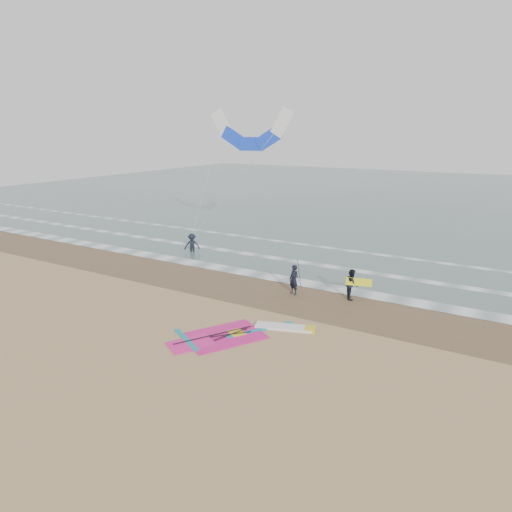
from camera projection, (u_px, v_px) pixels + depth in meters
The scene contains 11 objects.
ground at pixel (225, 338), 19.20m from camera, with size 120.00×120.00×0.00m, color tan.
sea_water at pixel (433, 198), 59.08m from camera, with size 120.00×80.00×0.02m, color #47605E.
wet_sand_band at pixel (289, 295), 24.18m from camera, with size 120.00×5.00×0.01m, color brown.
foam_waterline at pixel (321, 273), 27.87m from camera, with size 120.00×9.15×0.02m.
windsurf_rig at pixel (241, 334), 19.51m from camera, with size 5.44×5.15×0.13m.
person_standing at pixel (294, 280), 24.13m from camera, with size 0.59×0.39×1.62m, color black.
person_walking at pixel (352, 284), 23.49m from camera, with size 0.77×0.60×1.59m, color black.
person_wading at pixel (192, 241), 32.51m from camera, with size 1.11×0.64×1.71m, color black.
held_pole at pixel (299, 274), 23.88m from camera, with size 0.17×0.86×1.82m.
carried_kiteboard at pixel (359, 282), 23.16m from camera, with size 1.30×0.51×0.39m.
surf_kite at pixel (251, 134), 31.50m from camera, with size 6.62×3.09×8.86m.
Camera 1 is at (10.03, -14.50, 8.45)m, focal length 32.00 mm.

